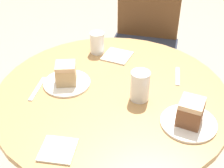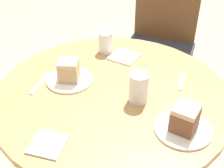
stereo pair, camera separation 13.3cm
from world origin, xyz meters
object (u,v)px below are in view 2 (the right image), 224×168
(chair, at_px, (160,42))
(cake_slice_near, at_px, (69,70))
(plate_near, at_px, (69,80))
(glass_water, at_px, (138,89))
(cake_slice_far, at_px, (185,118))
(plate_far, at_px, (183,129))
(glass_lemonade, at_px, (105,43))

(chair, xyz_separation_m, cake_slice_near, (-0.09, -0.90, 0.26))
(plate_near, height_order, glass_water, glass_water)
(cake_slice_near, relative_size, cake_slice_far, 1.15)
(plate_far, height_order, cake_slice_near, cake_slice_near)
(cake_slice_near, xyz_separation_m, cake_slice_far, (0.56, -0.05, 0.00))
(chair, bearing_deg, plate_far, -73.04)
(plate_near, xyz_separation_m, plate_far, (0.56, -0.05, 0.00))
(chair, xyz_separation_m, cake_slice_far, (0.47, -0.95, 0.26))
(cake_slice_far, relative_size, glass_water, 0.77)
(cake_slice_near, distance_m, glass_water, 0.33)
(plate_near, bearing_deg, glass_water, 4.08)
(cake_slice_near, bearing_deg, glass_water, 4.08)
(chair, relative_size, plate_near, 4.54)
(plate_far, height_order, glass_water, glass_water)
(plate_near, height_order, cake_slice_far, cake_slice_far)
(chair, xyz_separation_m, plate_far, (0.47, -0.95, 0.20))
(plate_near, relative_size, glass_water, 1.61)
(plate_far, height_order, cake_slice_far, cake_slice_far)
(cake_slice_near, bearing_deg, plate_near, 165.96)
(plate_far, bearing_deg, cake_slice_near, 174.78)
(cake_slice_far, relative_size, glass_lemonade, 0.91)
(cake_slice_near, bearing_deg, cake_slice_far, -5.22)
(cake_slice_near, distance_m, cake_slice_far, 0.56)
(glass_lemonade, bearing_deg, plate_far, -33.39)
(plate_far, bearing_deg, glass_lemonade, 146.61)
(cake_slice_far, height_order, glass_lemonade, same)
(chair, distance_m, glass_water, 0.95)
(plate_near, relative_size, glass_lemonade, 1.90)
(cake_slice_near, bearing_deg, chair, 84.46)
(plate_far, xyz_separation_m, cake_slice_far, (0.00, 0.00, 0.06))
(cake_slice_far, distance_m, glass_water, 0.24)
(chair, distance_m, cake_slice_far, 1.09)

